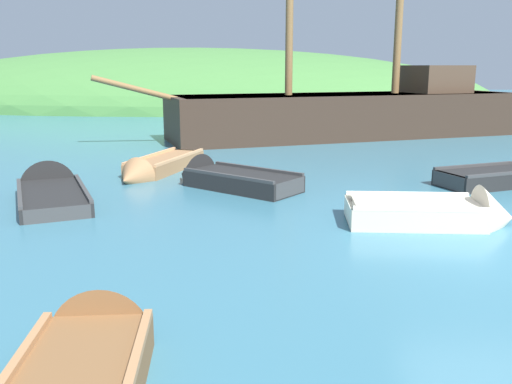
% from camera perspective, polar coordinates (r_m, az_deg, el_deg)
% --- Properties ---
extents(ground_plane, '(120.00, 120.00, 0.00)m').
position_cam_1_polar(ground_plane, '(9.58, 23.26, -5.02)').
color(ground_plane, teal).
extents(shore_hill, '(45.97, 23.36, 8.19)m').
position_cam_1_polar(shore_hill, '(43.06, -6.96, 9.02)').
color(shore_hill, '#477F3D').
rests_on(shore_hill, ground).
extents(sailing_ship, '(16.36, 7.91, 12.39)m').
position_cam_1_polar(sailing_ship, '(22.62, 9.72, 7.23)').
color(sailing_ship, '#38281E').
rests_on(sailing_ship, ground).
extents(rowboat_outer_right, '(3.33, 2.89, 1.13)m').
position_cam_1_polar(rowboat_outer_right, '(13.07, -3.21, 1.17)').
color(rowboat_outer_right, black).
rests_on(rowboat_outer_right, ground).
extents(rowboat_far, '(2.96, 1.32, 1.17)m').
position_cam_1_polar(rowboat_far, '(10.45, 18.38, -2.39)').
color(rowboat_far, beige).
rests_on(rowboat_far, ground).
extents(rowboat_near_dock, '(2.60, 3.71, 1.23)m').
position_cam_1_polar(rowboat_near_dock, '(12.74, -20.32, -0.15)').
color(rowboat_near_dock, black).
rests_on(rowboat_near_dock, ground).
extents(rowboat_center, '(3.24, 2.21, 1.11)m').
position_cam_1_polar(rowboat_center, '(14.57, 24.24, 1.24)').
color(rowboat_center, black).
rests_on(rowboat_center, ground).
extents(rowboat_outer_left, '(1.96, 3.80, 0.92)m').
position_cam_1_polar(rowboat_outer_left, '(14.87, -10.17, 2.35)').
color(rowboat_outer_left, '#9E7047').
rests_on(rowboat_outer_left, ground).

